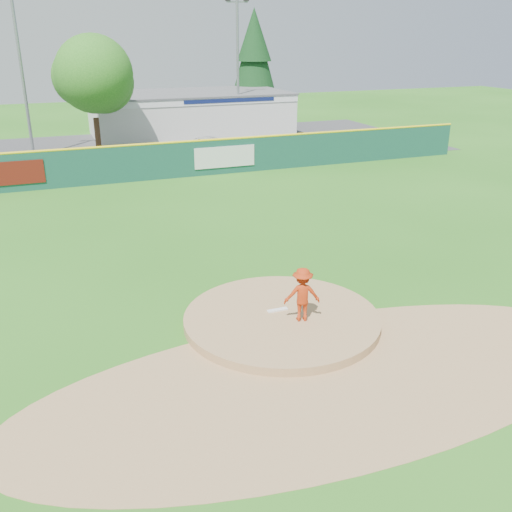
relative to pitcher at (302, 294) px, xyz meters
name	(u,v)px	position (x,y,z in m)	size (l,w,h in m)	color
ground	(282,323)	(-0.40, 0.44, -1.01)	(120.00, 120.00, 0.00)	#286B19
pitchers_mound	(282,323)	(-0.40, 0.44, -1.01)	(5.50, 5.50, 0.50)	#9E774C
pitching_rubber	(278,310)	(-0.40, 0.74, -0.74)	(0.60, 0.15, 0.04)	white
infield_dirt_arc	(332,379)	(-0.40, -2.56, -1.01)	(15.40, 15.40, 0.01)	#9E774C
parking_lot	(126,151)	(-0.40, 27.44, -1.00)	(44.00, 16.00, 0.02)	#38383A
pitcher	(302,294)	(0.00, 0.00, 0.00)	(0.99, 0.57, 1.53)	#AC2E0E
van	(214,146)	(4.81, 23.63, -0.37)	(2.08, 4.50, 1.25)	silver
pool_building_grp	(190,114)	(5.60, 32.43, 0.65)	(15.20, 8.20, 3.31)	silver
fence_banners	(123,165)	(-1.96, 18.36, -0.01)	(15.20, 0.04, 1.20)	#5D150D
outfield_fence	(151,161)	(-0.40, 18.44, 0.08)	(40.00, 0.14, 2.07)	#154438
deciduous_tree	(93,86)	(-2.40, 25.44, 3.54)	(5.60, 5.60, 7.36)	#382314
conifer_tree	(254,59)	(12.60, 36.44, 4.53)	(4.40, 4.40, 9.50)	#382314
light_pole_left	(20,60)	(-6.40, 27.44, 5.04)	(1.75, 0.25, 11.00)	gray
light_pole_right	(238,63)	(8.60, 29.44, 4.53)	(1.75, 0.25, 10.00)	gray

